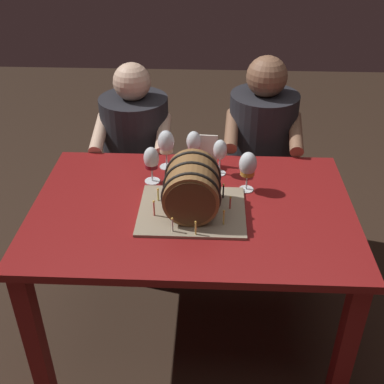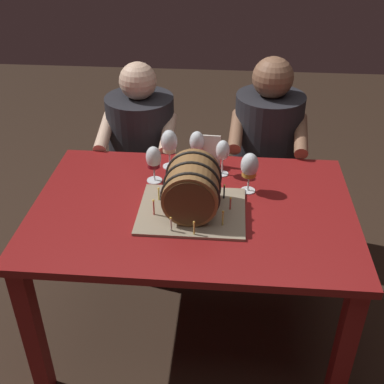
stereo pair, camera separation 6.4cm
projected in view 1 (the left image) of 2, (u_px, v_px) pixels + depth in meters
ground_plane at (192, 327)px, 2.50m from camera, size 8.00×8.00×0.00m
dining_table at (192, 226)px, 2.15m from camera, size 1.38×0.93×0.75m
barrel_cake at (192, 190)px, 2.00m from camera, size 0.45×0.37×0.24m
wine_glass_red at (151, 160)px, 2.20m from camera, size 0.07×0.07×0.18m
wine_glass_amber at (248, 166)px, 2.14m from camera, size 0.08×0.08×0.19m
wine_glass_rose at (194, 143)px, 2.33m from camera, size 0.07×0.07×0.18m
wine_glass_empty at (220, 151)px, 2.26m from camera, size 0.06×0.06×0.18m
wine_glass_white at (166, 144)px, 2.31m from camera, size 0.08×0.08×0.20m
menu_card at (206, 150)px, 2.36m from camera, size 0.11×0.02×0.16m
person_seated_left at (137, 163)px, 2.85m from camera, size 0.41×0.48×1.13m
person_seated_right at (260, 162)px, 2.81m from camera, size 0.42×0.50×1.18m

